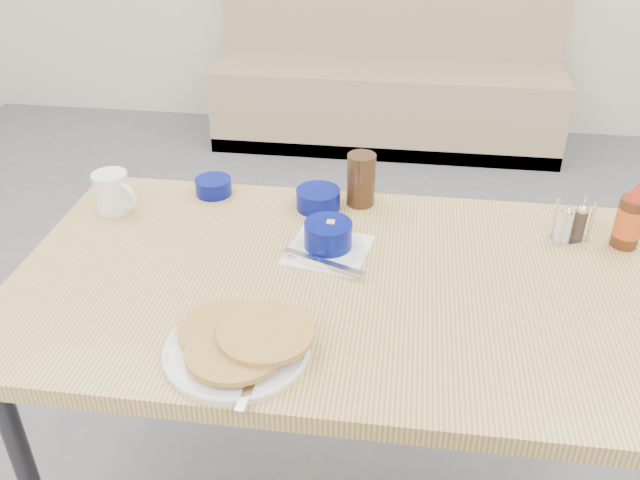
# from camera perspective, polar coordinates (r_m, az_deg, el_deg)

# --- Properties ---
(booth_bench) EXTENTS (1.90, 0.56, 1.22)m
(booth_bench) POSITION_cam_1_polar(r_m,az_deg,el_deg) (3.92, 5.70, 13.31)
(booth_bench) COLOR tan
(booth_bench) RESTS_ON ground
(dining_table) EXTENTS (1.40, 0.80, 0.76)m
(dining_table) POSITION_cam_1_polar(r_m,az_deg,el_deg) (1.49, 1.41, -5.21)
(dining_table) COLOR tan
(dining_table) RESTS_ON ground
(pancake_plate) EXTENTS (0.28, 0.29, 0.05)m
(pancake_plate) POSITION_cam_1_polar(r_m,az_deg,el_deg) (1.26, -6.81, -8.64)
(pancake_plate) COLOR white
(pancake_plate) RESTS_ON dining_table
(coffee_mug) EXTENTS (0.12, 0.09, 0.10)m
(coffee_mug) POSITION_cam_1_polar(r_m,az_deg,el_deg) (1.76, -17.03, 3.92)
(coffee_mug) COLOR white
(coffee_mug) RESTS_ON dining_table
(grits_setting) EXTENTS (0.21, 0.22, 0.08)m
(grits_setting) POSITION_cam_1_polar(r_m,az_deg,el_deg) (1.53, 0.68, 0.07)
(grits_setting) COLOR white
(grits_setting) RESTS_ON dining_table
(creamer_bowl) EXTENTS (0.09, 0.09, 0.04)m
(creamer_bowl) POSITION_cam_1_polar(r_m,az_deg,el_deg) (1.79, -8.96, 4.47)
(creamer_bowl) COLOR #040D66
(creamer_bowl) RESTS_ON dining_table
(butter_bowl) EXTENTS (0.11, 0.11, 0.05)m
(butter_bowl) POSITION_cam_1_polar(r_m,az_deg,el_deg) (1.70, -0.16, 3.47)
(butter_bowl) COLOR #040D66
(butter_bowl) RESTS_ON dining_table
(amber_tumbler) EXTENTS (0.08, 0.08, 0.14)m
(amber_tumbler) POSITION_cam_1_polar(r_m,az_deg,el_deg) (1.71, 3.47, 5.10)
(amber_tumbler) COLOR #362011
(amber_tumbler) RESTS_ON dining_table
(condiment_caddy) EXTENTS (0.10, 0.08, 0.10)m
(condiment_caddy) POSITION_cam_1_polar(r_m,az_deg,el_deg) (1.67, 20.42, 1.10)
(condiment_caddy) COLOR silver
(condiment_caddy) RESTS_ON dining_table
(syrup_bottle) EXTENTS (0.06, 0.06, 0.16)m
(syrup_bottle) POSITION_cam_1_polar(r_m,az_deg,el_deg) (1.68, 24.66, 1.64)
(syrup_bottle) COLOR #47230F
(syrup_bottle) RESTS_ON dining_table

